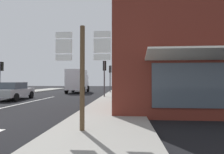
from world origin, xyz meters
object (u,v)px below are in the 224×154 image
delivery_truck (78,80)px  route_sign_post (82,70)px  sedan_far (13,91)px  traffic_light_near_left (1,71)px  traffic_light_far_right (110,73)px  traffic_light_near_right (105,71)px

delivery_truck → route_sign_post: bearing=-74.3°
delivery_truck → sedan_far: bearing=-107.7°
traffic_light_near_left → traffic_light_far_right: bearing=29.9°
delivery_truck → route_sign_post: route_sign_post is taller
route_sign_post → traffic_light_near_right: size_ratio=0.92×
delivery_truck → traffic_light_near_left: bearing=-131.2°
route_sign_post → delivery_truck: bearing=105.7°
traffic_light_near_left → delivery_truck: bearing=48.8°
delivery_truck → route_sign_post: 19.15m
delivery_truck → traffic_light_near_right: traffic_light_near_right is taller
traffic_light_far_right → traffic_light_near_right: bearing=-90.0°
route_sign_post → traffic_light_far_right: (-0.69, 17.65, 0.73)m
sedan_far → traffic_light_near_left: 4.30m
route_sign_post → traffic_light_near_left: traffic_light_near_left is taller
traffic_light_near_right → delivery_truck: bearing=122.5°
traffic_light_near_right → traffic_light_near_left: bearing=178.7°
delivery_truck → traffic_light_near_left: 9.07m
traffic_light_near_right → traffic_light_near_left: size_ratio=0.99×
route_sign_post → traffic_light_near_left: 16.11m
delivery_truck → traffic_light_far_right: traffic_light_far_right is taller
sedan_far → traffic_light_near_left: traffic_light_near_left is taller
sedan_far → traffic_light_far_right: 11.45m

